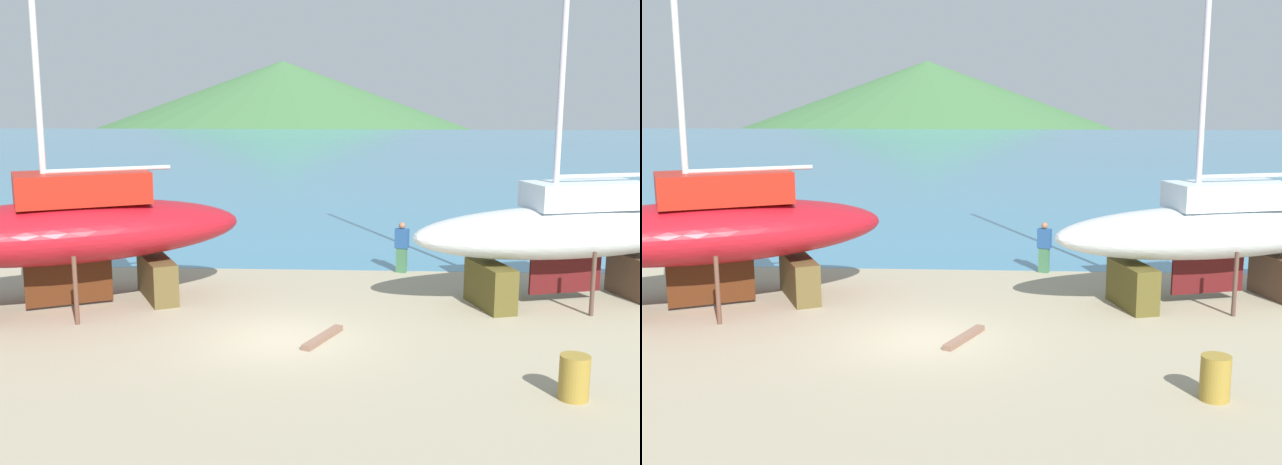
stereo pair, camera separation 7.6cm
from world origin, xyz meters
TOP-DOWN VIEW (x-y plane):
  - ground_plane at (0.00, -3.65)m, footprint 44.05×44.05m
  - sea_water at (0.00, 56.00)m, footprint 167.11×97.28m
  - headland_hill at (-16.46, 158.59)m, footprint 144.12×144.12m
  - sailboat_mid_port at (7.70, 3.78)m, footprint 9.58×4.98m
  - sailboat_small_center at (-6.27, 2.50)m, footprint 10.19×7.27m
  - worker at (3.18, 7.17)m, footprint 0.50×0.38m
  - barrel_ochre at (6.02, -3.32)m, footprint 0.83×0.83m
  - timber_plank_near at (0.92, 0.01)m, footprint 0.94×1.75m

SIDE VIEW (x-z plane):
  - ground_plane at x=0.00m, z-range 0.00..0.00m
  - sea_water at x=0.00m, z-range 0.00..0.00m
  - headland_hill at x=-16.46m, z-range -12.88..12.88m
  - timber_plank_near at x=0.92m, z-range 0.00..0.13m
  - barrel_ochre at x=6.02m, z-range 0.00..0.90m
  - worker at x=3.18m, z-range 0.03..1.73m
  - sailboat_mid_port at x=7.70m, z-range -4.65..8.79m
  - sailboat_small_center at x=-6.27m, z-range -6.58..10.99m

